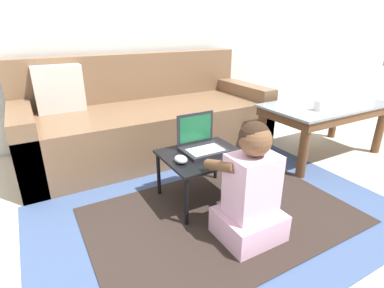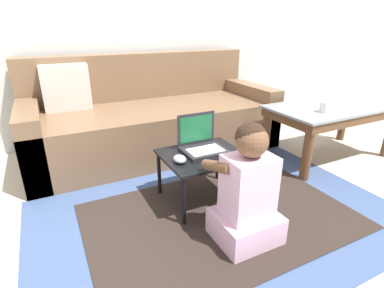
% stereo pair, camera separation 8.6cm
% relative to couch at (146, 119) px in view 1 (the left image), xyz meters
% --- Properties ---
extents(ground_plane, '(16.00, 16.00, 0.00)m').
position_rel_couch_xyz_m(ground_plane, '(-0.12, -1.03, -0.28)').
color(ground_plane, beige).
extents(wall_back, '(9.00, 0.06, 2.50)m').
position_rel_couch_xyz_m(wall_back, '(-0.12, 0.48, 0.97)').
color(wall_back, silver).
rests_on(wall_back, ground_plane).
extents(area_rug, '(2.13, 1.41, 0.01)m').
position_rel_couch_xyz_m(area_rug, '(-0.01, -1.21, -0.28)').
color(area_rug, '#3D517A').
rests_on(area_rug, ground_plane).
extents(couch, '(2.10, 0.91, 0.83)m').
position_rel_couch_xyz_m(couch, '(0.00, 0.00, 0.00)').
color(couch, brown).
rests_on(couch, ground_plane).
extents(coffee_table, '(1.07, 0.56, 0.45)m').
position_rel_couch_xyz_m(coffee_table, '(1.27, -0.86, 0.10)').
color(coffee_table, gray).
rests_on(coffee_table, ground_plane).
extents(laptop_desk, '(0.50, 0.43, 0.32)m').
position_rel_couch_xyz_m(laptop_desk, '(-0.01, -0.99, 0.00)').
color(laptop_desk, black).
rests_on(laptop_desk, ground_plane).
extents(laptop, '(0.26, 0.22, 0.23)m').
position_rel_couch_xyz_m(laptop, '(0.01, -0.94, 0.08)').
color(laptop, '#232328').
rests_on(laptop, laptop_desk).
extents(computer_mouse, '(0.07, 0.10, 0.04)m').
position_rel_couch_xyz_m(computer_mouse, '(-0.19, -1.03, 0.06)').
color(computer_mouse, '#B2B7C1').
rests_on(computer_mouse, laptop_desk).
extents(person_seated, '(0.32, 0.39, 0.65)m').
position_rel_couch_xyz_m(person_seated, '(0.00, -1.43, -0.00)').
color(person_seated, '#E5B2CC').
rests_on(person_seated, ground_plane).
extents(cup_on_table, '(0.07, 0.07, 0.08)m').
position_rel_couch_xyz_m(cup_on_table, '(1.03, -0.98, 0.21)').
color(cup_on_table, white).
rests_on(cup_on_table, coffee_table).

